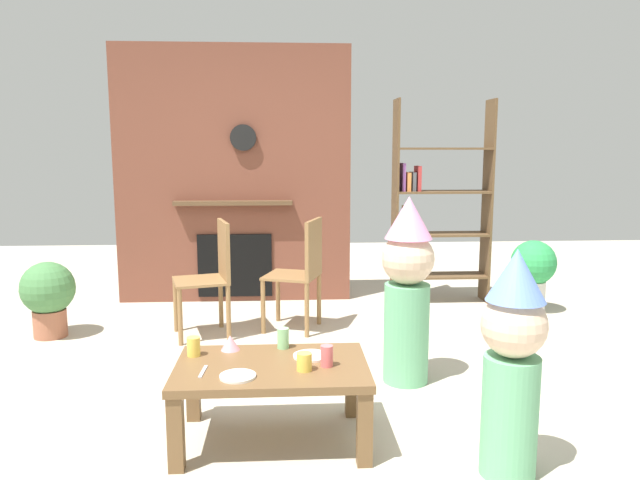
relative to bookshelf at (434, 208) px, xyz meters
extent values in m
plane|color=#BCB29E|center=(-1.35, -2.40, -0.90)|extent=(12.00, 12.00, 0.00)
cube|color=brown|center=(-1.88, 0.20, 0.30)|extent=(2.20, 0.18, 2.40)
cube|color=black|center=(-1.88, 0.10, -0.55)|extent=(0.70, 0.02, 0.60)
cube|color=brown|center=(-1.88, 0.06, 0.05)|extent=(1.10, 0.10, 0.04)
cylinder|color=black|center=(-1.78, 0.08, 0.65)|extent=(0.24, 0.04, 0.24)
cube|color=brown|center=(-0.37, 0.00, 0.05)|extent=(0.02, 0.28, 1.90)
cube|color=brown|center=(0.51, 0.00, 0.05)|extent=(0.02, 0.28, 1.90)
cube|color=brown|center=(0.07, 0.00, -0.65)|extent=(0.86, 0.28, 0.02)
cube|color=brown|center=(0.07, 0.00, -0.25)|extent=(0.86, 0.28, 0.02)
cube|color=brown|center=(0.07, 0.00, 0.15)|extent=(0.86, 0.28, 0.02)
cube|color=brown|center=(0.07, 0.00, 0.55)|extent=(0.86, 0.28, 0.02)
cube|color=#B23333|center=(-0.31, 0.00, -0.54)|extent=(0.04, 0.20, 0.20)
cube|color=#3359A5|center=(-0.26, 0.00, -0.54)|extent=(0.02, 0.20, 0.20)
cube|color=#3F8C4C|center=(-0.31, 0.00, -0.15)|extent=(0.02, 0.20, 0.17)
cube|color=gold|center=(-0.27, 0.00, -0.11)|extent=(0.03, 0.20, 0.26)
cube|color=#8C4C99|center=(-0.31, 0.00, 0.29)|extent=(0.03, 0.20, 0.26)
cube|color=#D87F3F|center=(-0.26, 0.00, 0.25)|extent=(0.04, 0.20, 0.17)
cube|color=#4C4C51|center=(-0.21, 0.00, 0.25)|extent=(0.03, 0.20, 0.17)
cube|color=#B23333|center=(-0.17, 0.00, 0.28)|extent=(0.03, 0.20, 0.23)
cube|color=brown|center=(-1.48, -2.68, -0.52)|extent=(0.95, 0.61, 0.04)
cube|color=brown|center=(-1.90, -2.94, -0.72)|extent=(0.07, 0.07, 0.36)
cube|color=brown|center=(-1.05, -2.94, -0.72)|extent=(0.07, 0.07, 0.36)
cube|color=brown|center=(-1.90, -2.42, -0.72)|extent=(0.07, 0.07, 0.36)
cube|color=brown|center=(-1.05, -2.42, -0.72)|extent=(0.07, 0.07, 0.36)
cylinder|color=#8CD18C|center=(-1.42, -2.44, -0.44)|extent=(0.06, 0.06, 0.11)
cylinder|color=#E5666B|center=(-1.21, -2.72, -0.45)|extent=(0.06, 0.06, 0.10)
cylinder|color=#F2CC4C|center=(-1.88, -2.54, -0.45)|extent=(0.07, 0.07, 0.10)
cylinder|color=#F2CC4C|center=(-1.32, -2.77, -0.45)|extent=(0.07, 0.07, 0.09)
cylinder|color=white|center=(-1.63, -2.84, -0.49)|extent=(0.17, 0.17, 0.01)
cylinder|color=white|center=(-1.28, -2.59, -0.49)|extent=(0.18, 0.18, 0.01)
cone|color=pink|center=(-1.70, -2.46, -0.46)|extent=(0.10, 0.10, 0.08)
cube|color=silver|center=(-1.80, -2.77, -0.49)|extent=(0.03, 0.15, 0.01)
cylinder|color=#66B27F|center=(-0.41, -3.06, -0.62)|extent=(0.25, 0.25, 0.55)
sphere|color=beige|center=(-0.41, -3.06, -0.20)|extent=(0.28, 0.28, 0.28)
cone|color=#668CE5|center=(-0.41, -3.06, 0.02)|extent=(0.26, 0.26, 0.23)
cylinder|color=#66B27F|center=(-0.65, -1.96, -0.58)|extent=(0.28, 0.28, 0.62)
sphere|color=beige|center=(-0.65, -1.96, -0.11)|extent=(0.32, 0.32, 0.32)
cone|color=pink|center=(-0.65, -1.96, 0.14)|extent=(0.29, 0.29, 0.26)
cube|color=olive|center=(-2.06, -0.95, -0.46)|extent=(0.49, 0.49, 0.02)
cube|color=olive|center=(-1.88, -0.91, -0.22)|extent=(0.13, 0.39, 0.45)
cylinder|color=olive|center=(-2.28, -0.83, -0.68)|extent=(0.04, 0.04, 0.43)
cylinder|color=olive|center=(-2.19, -1.17, -0.68)|extent=(0.04, 0.04, 0.43)
cylinder|color=olive|center=(-1.93, -0.73, -0.68)|extent=(0.04, 0.04, 0.43)
cylinder|color=olive|center=(-1.84, -1.08, -0.68)|extent=(0.04, 0.04, 0.43)
cube|color=olive|center=(-1.35, -0.81, -0.46)|extent=(0.51, 0.51, 0.02)
cube|color=olive|center=(-1.18, -0.86, -0.22)|extent=(0.15, 0.39, 0.45)
cylinder|color=olive|center=(-1.47, -0.58, -0.68)|extent=(0.04, 0.04, 0.43)
cylinder|color=olive|center=(-1.58, -0.92, -0.68)|extent=(0.04, 0.04, 0.43)
cylinder|color=olive|center=(-1.13, -0.69, -0.68)|extent=(0.04, 0.04, 0.43)
cylinder|color=olive|center=(-1.24, -1.03, -0.68)|extent=(0.04, 0.04, 0.43)
cylinder|color=beige|center=(0.80, -0.42, -0.76)|extent=(0.23, 0.23, 0.28)
sphere|color=green|center=(0.80, -0.42, -0.45)|extent=(0.40, 0.40, 0.40)
cylinder|color=#9E5B42|center=(-3.24, -0.90, -0.79)|extent=(0.25, 0.25, 0.21)
sphere|color=#457C44|center=(-3.24, -0.90, -0.51)|extent=(0.41, 0.41, 0.41)
camera|label=1|loc=(-1.40, -5.50, 0.55)|focal=33.46mm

